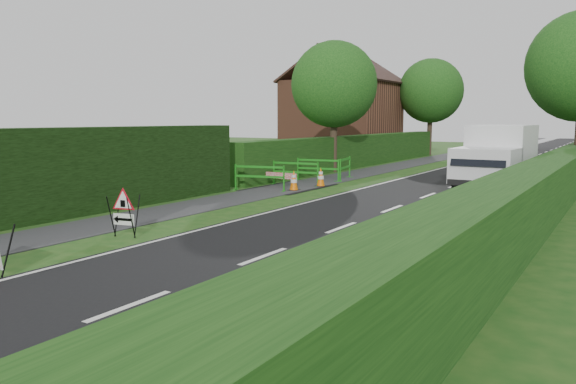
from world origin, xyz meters
The scene contains 21 objects.
ground centered at (0.00, 0.00, 0.00)m, with size 120.00×120.00×0.00m, color #184714.
road_surface centered at (2.50, 35.00, 0.00)m, with size 6.00×90.00×0.02m, color black.
footpath centered at (-3.00, 35.00, 0.01)m, with size 2.00×90.00×0.02m, color #2D2D30.
hedge_west_far centered at (-5.00, 22.00, 0.00)m, with size 1.00×24.00×1.80m, color #14380F.
hedge_east centered at (6.50, 16.00, 0.00)m, with size 1.20×50.00×1.50m, color #14380F.
house_west centered at (-10.00, 30.00, 2.90)m, with size 7.50×7.40×7.88m.
tree_nw centered at (-4.60, 18.00, 4.48)m, with size 4.40×4.40×6.70m.
tree_fw centered at (-4.60, 34.00, 4.83)m, with size 4.80×4.80×7.24m.
triangle_sign centered at (-1.29, 0.81, 0.68)m, with size 0.81×0.81×0.98m.
works_van centered at (4.16, 14.79, 1.32)m, with size 2.27×5.53×2.50m.
traffic_cone_0 centered at (5.38, 12.21, 0.39)m, with size 0.38×0.38×0.79m.
traffic_cone_1 centered at (5.22, 13.57, 0.39)m, with size 0.38×0.38×0.79m.
traffic_cone_2 centered at (4.55, 16.29, 0.39)m, with size 0.38×0.38×0.79m.
traffic_cone_3 centered at (-2.37, 10.28, 0.39)m, with size 0.38×0.38×0.79m.
traffic_cone_4 centered at (-2.11, 11.97, 0.39)m, with size 0.38×0.38×0.79m.
ped_barrier_0 centered at (-3.48, 9.57, 0.63)m, with size 2.09×0.76×1.00m.
ped_barrier_1 centered at (-3.21, 11.82, 0.63)m, with size 2.09×0.58×1.00m.
ped_barrier_2 centered at (-3.21, 13.85, 0.63)m, with size 2.09×0.66×1.00m.
ped_barrier_3 centered at (-2.45, 14.85, 0.63)m, with size 0.75×2.09×1.00m.
redwhite_plank centered at (-3.48, 11.12, 0.00)m, with size 1.50×0.04×0.25m, color red.
hatchback_car centered at (2.03, 25.84, 0.65)m, with size 1.54×3.83×1.30m, color silver.
Camera 1 is at (8.63, -8.04, 2.74)m, focal length 35.00 mm.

